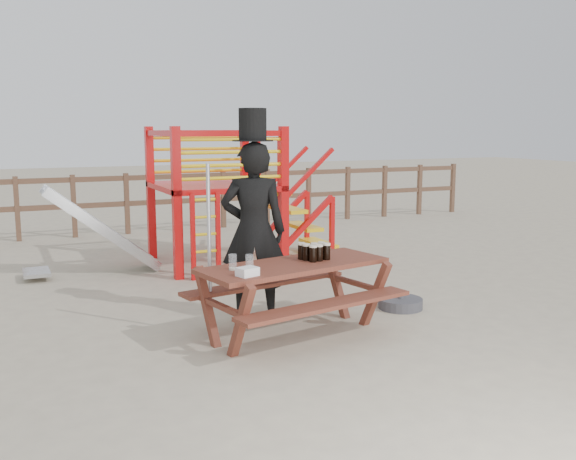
{
  "coord_description": "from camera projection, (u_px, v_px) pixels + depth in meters",
  "views": [
    {
      "loc": [
        -2.84,
        -5.73,
        2.08
      ],
      "look_at": [
        0.15,
        0.8,
        0.93
      ],
      "focal_mm": 40.0,
      "sensor_mm": 36.0,
      "label": 1
    }
  ],
  "objects": [
    {
      "name": "playground_fort",
      "position": [
        210.0,
        195.0,
        9.74
      ],
      "size": [
        4.71,
        1.84,
        2.1
      ],
      "color": "red",
      "rests_on": "ground"
    },
    {
      "name": "paper_bag",
      "position": [
        247.0,
        272.0,
        5.83
      ],
      "size": [
        0.21,
        0.19,
        0.08
      ],
      "primitive_type": "cube",
      "rotation": [
        0.0,
        0.0,
        0.3
      ],
      "color": "white",
      "rests_on": "picnic_table"
    },
    {
      "name": "ground",
      "position": [
        307.0,
        331.0,
        6.64
      ],
      "size": [
        60.0,
        60.0,
        0.0
      ],
      "primitive_type": "plane",
      "color": "tan",
      "rests_on": "ground"
    },
    {
      "name": "man_with_hat",
      "position": [
        254.0,
        226.0,
        6.95
      ],
      "size": [
        0.83,
        0.69,
        2.29
      ],
      "rotation": [
        0.0,
        0.0,
        2.77
      ],
      "color": "black",
      "rests_on": "ground"
    },
    {
      "name": "picnic_table",
      "position": [
        294.0,
        290.0,
        6.43
      ],
      "size": [
        2.13,
        1.66,
        0.74
      ],
      "rotation": [
        0.0,
        0.0,
        0.19
      ],
      "color": "brown",
      "rests_on": "ground"
    },
    {
      "name": "empty_glasses",
      "position": [
        241.0,
        263.0,
        6.08
      ],
      "size": [
        0.22,
        0.15,
        0.15
      ],
      "color": "silver",
      "rests_on": "picnic_table"
    },
    {
      "name": "stout_pints",
      "position": [
        315.0,
        252.0,
        6.53
      ],
      "size": [
        0.3,
        0.25,
        0.17
      ],
      "color": "black",
      "rests_on": "picnic_table"
    },
    {
      "name": "parasol_base",
      "position": [
        400.0,
        303.0,
        7.45
      ],
      "size": [
        0.51,
        0.51,
        0.22
      ],
      "color": "#3C3C41",
      "rests_on": "ground"
    },
    {
      "name": "metal_pole",
      "position": [
        209.0,
        251.0,
        6.39
      ],
      "size": [
        0.04,
        0.04,
        1.73
      ],
      "primitive_type": "cylinder",
      "color": "#B2B2B7",
      "rests_on": "ground"
    },
    {
      "name": "back_fence",
      "position": [
        152.0,
        196.0,
        12.81
      ],
      "size": [
        15.09,
        0.09,
        1.2
      ],
      "color": "brown",
      "rests_on": "ground"
    }
  ]
}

